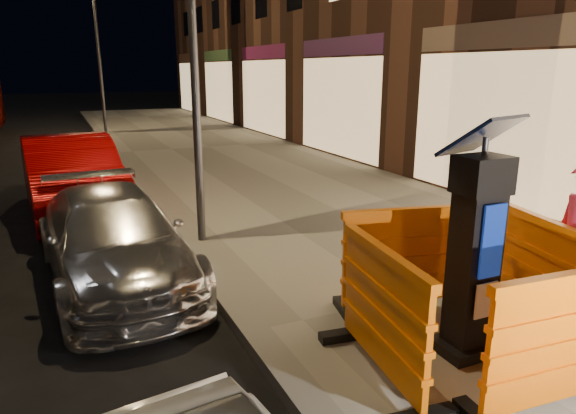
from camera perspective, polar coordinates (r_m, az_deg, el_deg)
name	(u,v)px	position (r m, az deg, el deg)	size (l,w,h in m)	color
ground_plane	(257,343)	(5.39, -3.49, -14.89)	(120.00, 120.00, 0.00)	black
sidewalk	(482,287)	(6.89, 20.76, -8.27)	(6.00, 60.00, 0.15)	gray
kerb	(257,337)	(5.36, -3.51, -14.20)	(0.30, 60.00, 0.15)	slate
parking_kiosk	(475,247)	(4.82, 20.09, -4.18)	(0.65, 0.65, 2.06)	black
barrier_front	(563,344)	(4.43, 28.26, -13.27)	(1.47, 0.61, 1.15)	orange
barrier_back	(406,260)	(5.64, 12.97, -5.74)	(1.47, 0.61, 1.15)	orange
barrier_kerbside	(382,314)	(4.42, 10.46, -11.65)	(1.47, 0.61, 1.15)	orange
barrier_bldgside	(545,277)	(5.65, 26.67, -7.00)	(1.47, 0.61, 1.15)	orange
car_silver	(117,281)	(7.16, -18.43, -7.79)	(1.63, 4.02, 1.17)	silver
car_red	(76,213)	(10.67, -22.47, -0.67)	(1.55, 4.45, 1.47)	#960508
street_lamp_mid	(193,35)	(7.63, -10.54, 18.31)	(0.12, 0.12, 6.00)	#3F3F44
street_lamp_far	(99,56)	(22.46, -20.26, 15.42)	(0.12, 0.12, 6.00)	#3F3F44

